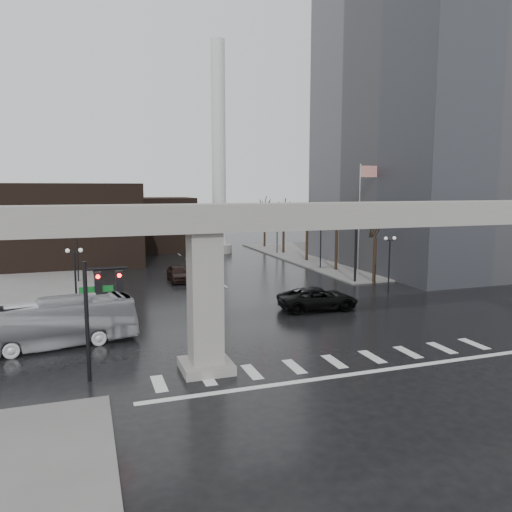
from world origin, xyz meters
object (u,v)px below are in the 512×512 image
object	(u,v)px
signal_mast_arm	(322,226)
pickup_truck	(318,298)
city_bus	(47,324)
far_car	(178,273)

from	to	relation	value
signal_mast_arm	pickup_truck	distance (m)	11.04
city_bus	far_car	xyz separation A→B (m)	(11.24, 18.72, -0.63)
signal_mast_arm	city_bus	size ratio (longest dim) A/B	1.16
pickup_truck	city_bus	xyz separation A→B (m)	(-19.50, -3.31, 0.58)
pickup_truck	city_bus	distance (m)	19.79
pickup_truck	city_bus	world-z (taller)	city_bus
signal_mast_arm	far_car	bearing A→B (deg)	152.54
far_car	signal_mast_arm	bearing A→B (deg)	-26.54
pickup_truck	far_car	distance (m)	17.49
pickup_truck	signal_mast_arm	bearing A→B (deg)	-23.90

